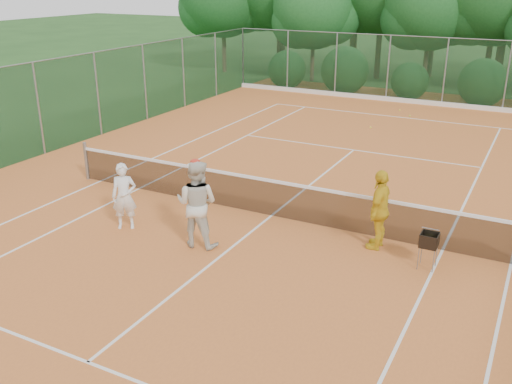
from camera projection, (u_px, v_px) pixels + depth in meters
ground at (271, 217)px, 14.05m from camera, size 120.00×120.00×0.00m
clay_court at (271, 216)px, 14.05m from camera, size 18.00×36.00×0.02m
tennis_net at (271, 197)px, 13.86m from camera, size 11.97×0.10×1.10m
player_white at (124, 196)px, 13.14m from camera, size 0.68×0.62×1.57m
player_center_grp at (197, 203)px, 12.22m from camera, size 1.04×0.86×1.98m
player_yellow at (380, 209)px, 12.14m from camera, size 0.46×1.05×1.77m
ball_hopper at (429, 241)px, 11.35m from camera, size 0.34×0.34×0.77m
stray_ball_a at (410, 116)px, 23.93m from camera, size 0.07×0.07×0.07m
stray_ball_b at (400, 110)px, 24.92m from camera, size 0.07×0.07×0.07m
stray_ball_c at (370, 127)px, 22.09m from camera, size 0.07×0.07×0.07m
court_markings at (271, 216)px, 14.04m from camera, size 11.03×23.83×0.01m
fence_back at (416, 70)px, 25.94m from camera, size 18.07×0.07×3.00m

